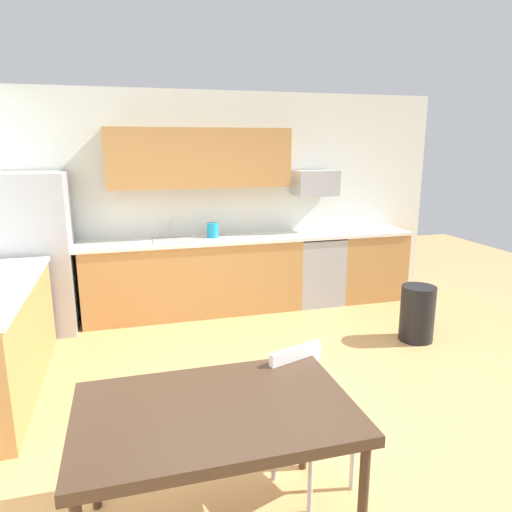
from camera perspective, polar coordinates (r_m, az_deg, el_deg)
The scene contains 15 objects.
ground_plane at distance 4.08m, azimuth 3.95°, elevation -17.06°, with size 12.00×12.00×0.00m, color tan.
wall_back at distance 6.12m, azimuth -4.18°, elevation 6.65°, with size 5.80×0.10×2.70m, color silver.
cabinet_run_back at distance 5.88m, azimuth -7.48°, elevation -2.65°, with size 2.64×0.60×0.90m, color #AD7A42.
cabinet_run_back_right at distance 6.63m, azimuth 13.29°, elevation -1.07°, with size 0.91×0.60×0.90m, color #AD7A42.
countertop_back at distance 5.85m, azimuth -3.42°, elevation 2.08°, with size 4.80×0.64×0.04m, color silver.
upper_cabinets_back at distance 5.81m, azimuth -6.79°, elevation 11.68°, with size 2.20×0.34×0.70m, color #AD7A42.
refrigerator at distance 5.73m, azimuth -25.04°, elevation 0.25°, with size 0.76×0.70×1.77m, color #9EA0A5.
oven_range at distance 6.30m, azimuth 7.24°, elevation -1.51°, with size 0.60×0.60×0.91m.
microwave at distance 6.20m, azimuth 7.19°, elevation 8.75°, with size 0.54×0.36×0.32m, color #9EA0A5.
sink_basin at distance 5.75m, azimuth -9.98°, elevation 1.31°, with size 0.48×0.40×0.14m, color #A5A8AD.
sink_faucet at distance 5.90m, azimuth -10.22°, elevation 3.18°, with size 0.02×0.02×0.24m, color #B2B5BA.
dining_table at distance 2.54m, azimuth -4.93°, elevation -18.92°, with size 1.40×0.90×0.77m.
chair_near_table at distance 3.04m, azimuth 6.09°, elevation -17.60°, with size 0.51×0.51×0.85m.
trash_bin at distance 5.36m, azimuth 18.91°, elevation -6.57°, with size 0.36×0.36×0.60m, color black.
kettle at distance 5.84m, azimuth -5.26°, elevation 3.04°, with size 0.14×0.14×0.20m, color #198CBF.
Camera 1 is at (-1.20, -3.31, 2.06)m, focal length 33.11 mm.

